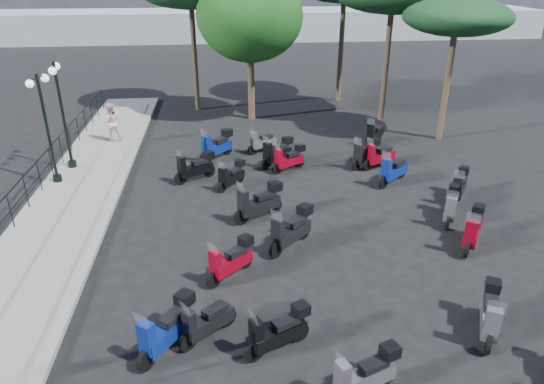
{
  "coord_description": "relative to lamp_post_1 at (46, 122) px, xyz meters",
  "views": [
    {
      "loc": [
        -1.32,
        -11.8,
        7.5
      ],
      "look_at": [
        0.16,
        1.52,
        1.2
      ],
      "focal_mm": 32.0,
      "sensor_mm": 36.0,
      "label": 1
    }
  ],
  "objects": [
    {
      "name": "ground",
      "position": [
        7.47,
        -5.6,
        -2.43
      ],
      "size": [
        120.0,
        120.0,
        0.0
      ],
      "primitive_type": "plane",
      "color": "black",
      "rests_on": "ground"
    },
    {
      "name": "sidewalk",
      "position": [
        0.97,
        -2.6,
        -2.36
      ],
      "size": [
        3.0,
        30.0,
        0.15
      ],
      "primitive_type": "cube",
      "color": "slate",
      "rests_on": "ground"
    },
    {
      "name": "railing",
      "position": [
        -0.33,
        -2.8,
        -1.53
      ],
      "size": [
        0.04,
        26.04,
        1.1
      ],
      "color": "black",
      "rests_on": "sidewalk"
    },
    {
      "name": "lamp_post_1",
      "position": [
        0.0,
        0.0,
        0.0
      ],
      "size": [
        0.51,
        1.15,
        4.0
      ],
      "rotation": [
        0.0,
        0.0,
        -0.25
      ],
      "color": "black",
      "rests_on": "sidewalk"
    },
    {
      "name": "lamp_post_2",
      "position": [
        0.18,
        1.42,
        0.09
      ],
      "size": [
        0.42,
        1.22,
        4.15
      ],
      "rotation": [
        0.0,
        0.0,
        0.14
      ],
      "color": "black",
      "rests_on": "sidewalk"
    },
    {
      "name": "pedestrian_far",
      "position": [
        1.22,
        4.54,
        -1.41
      ],
      "size": [
        0.99,
        0.85,
        1.75
      ],
      "primitive_type": "imported",
      "rotation": [
        0.0,
        0.0,
        3.39
      ],
      "color": "beige",
      "rests_on": "sidewalk"
    },
    {
      "name": "scooter_2",
      "position": [
        4.83,
        -9.2,
        -1.9
      ],
      "size": [
        1.19,
        1.51,
        1.4
      ],
      "rotation": [
        0.0,
        0.0,
        2.51
      ],
      "color": "black",
      "rests_on": "ground"
    },
    {
      "name": "scooter_3",
      "position": [
        6.25,
        -6.67,
        -1.94
      ],
      "size": [
        1.3,
        1.22,
        1.3
      ],
      "rotation": [
        0.0,
        0.0,
        2.31
      ],
      "color": "black",
      "rests_on": "ground"
    },
    {
      "name": "scooter_4",
      "position": [
        5.13,
        -0.17,
        -1.91
      ],
      "size": [
        1.56,
        1.06,
        1.38
      ],
      "rotation": [
        0.0,
        0.0,
        2.11
      ],
      "color": "black",
      "rests_on": "ground"
    },
    {
      "name": "scooter_5",
      "position": [
        5.97,
        2.05,
        -1.87
      ],
      "size": [
        1.43,
        1.48,
        1.49
      ],
      "rotation": [
        0.0,
        0.0,
        2.38
      ],
      "color": "black",
      "rests_on": "ground"
    },
    {
      "name": "scooter_6",
      "position": [
        8.63,
        -10.84,
        -1.95
      ],
      "size": [
        1.52,
        0.79,
        1.27
      ],
      "rotation": [
        0.0,
        0.0,
        1.93
      ],
      "color": "black",
      "rests_on": "ground"
    },
    {
      "name": "scooter_7",
      "position": [
        5.65,
        -8.95,
        -2.0
      ],
      "size": [
        1.28,
        1.04,
        1.23
      ],
      "rotation": [
        0.0,
        0.0,
        2.24
      ],
      "color": "black",
      "rests_on": "ground"
    },
    {
      "name": "scooter_8",
      "position": [
        7.26,
        -3.5,
        -1.88
      ],
      "size": [
        1.67,
        1.12,
        1.47
      ],
      "rotation": [
        0.0,
        0.0,
        2.1
      ],
      "color": "black",
      "rests_on": "ground"
    },
    {
      "name": "scooter_9",
      "position": [
        6.47,
        -0.95,
        -1.98
      ],
      "size": [
        1.08,
        1.23,
        1.19
      ],
      "rotation": [
        0.0,
        0.0,
        2.44
      ],
      "color": "black",
      "rests_on": "ground"
    },
    {
      "name": "scooter_10",
      "position": [
        7.94,
        2.68,
        -2.0
      ],
      "size": [
        1.39,
        0.93,
        1.25
      ],
      "rotation": [
        0.0,
        0.0,
        2.12
      ],
      "color": "black",
      "rests_on": "ground"
    },
    {
      "name": "scooter_13",
      "position": [
        7.15,
        -9.49,
        -1.95
      ],
      "size": [
        1.5,
        0.89,
        1.29
      ],
      "rotation": [
        0.0,
        0.0,
        2.01
      ],
      "color": "black",
      "rests_on": "ground"
    },
    {
      "name": "scooter_14",
      "position": [
        8.04,
        -5.38,
        -1.88
      ],
      "size": [
        1.45,
        1.42,
        1.47
      ],
      "rotation": [
        0.0,
        0.0,
        2.35
      ],
      "color": "black",
      "rests_on": "ground"
    },
    {
      "name": "scooter_15",
      "position": [
        8.42,
        1.05,
        -1.9
      ],
      "size": [
        1.46,
        1.27,
        1.41
      ],
      "rotation": [
        0.0,
        0.0,
        2.27
      ],
      "color": "black",
      "rests_on": "ground"
    },
    {
      "name": "scooter_16",
      "position": [
        8.81,
        0.41,
        -1.95
      ],
      "size": [
        1.45,
        0.97,
        1.28
      ],
      "rotation": [
        0.0,
        0.0,
        2.1
      ],
      "color": "black",
      "rests_on": "ground"
    },
    {
      "name": "scooter_18",
      "position": [
        11.87,
        -9.49,
        -1.93
      ],
      "size": [
        0.97,
        1.55,
        1.34
      ],
      "rotation": [
        0.0,
        0.0,
        2.66
      ],
      "color": "black",
      "rests_on": "ground"
    },
    {
      "name": "scooter_19",
      "position": [
        13.28,
        -5.91,
        -1.9
      ],
      "size": [
        1.18,
        1.53,
        1.41
      ],
      "rotation": [
        0.0,
        0.0,
        2.52
      ],
      "color": "black",
      "rests_on": "ground"
    },
    {
      "name": "scooter_20",
      "position": [
        13.34,
        -4.34,
        -1.93
      ],
      "size": [
        1.0,
        1.53,
        1.34
      ],
      "rotation": [
        0.0,
        0.0,
        2.63
      ],
      "color": "black",
      "rests_on": "ground"
    },
    {
      "name": "scooter_21",
      "position": [
        12.5,
        -1.28,
        -1.93
      ],
      "size": [
        1.46,
        1.26,
        1.45
      ],
      "rotation": [
        0.0,
        0.0,
        2.27
      ],
      "color": "black",
      "rests_on": "ground"
    },
    {
      "name": "scooter_22",
      "position": [
        13.18,
        3.19,
        -1.97
      ],
      "size": [
        1.15,
        1.37,
        1.35
      ],
      "rotation": [
        0.0,
        0.0,
        2.46
      ],
      "color": "black",
      "rests_on": "ground"
    },
    {
      "name": "scooter_26",
      "position": [
        14.32,
        -2.91,
        -1.92
      ],
      "size": [
        1.13,
        1.47,
        1.36
      ],
      "rotation": [
        0.0,
        0.0,
        2.52
      ],
      "color": "black",
      "rests_on": "ground"
    },
    {
      "name": "scooter_27",
      "position": [
        11.99,
        0.54,
        -1.91
      ],
      "size": [
        1.44,
        1.22,
        1.37
      ],
      "rotation": [
        0.0,
        0.0,
        2.25
      ],
      "color": "black",
      "rests_on": "ground"
    },
    {
      "name": "scooter_28",
      "position": [
        12.48,
        0.33,
        -1.96
      ],
      "size": [
        1.58,
        0.94,
        1.37
      ],
      "rotation": [
        0.0,
        0.0,
        2.04
      ],
      "color": "black",
      "rests_on": "ground"
    },
    {
      "name": "broadleaf_tree",
      "position": [
        7.87,
        7.88,
        2.8
      ],
      "size": [
        5.31,
        5.31,
        7.5
      ],
      "color": "#38281E",
      "rests_on": "ground"
    },
    {
      "name": "pine_3",
      "position": [
        16.48,
        3.55,
        3.03
      ],
      "size": [
        4.64,
        4.64,
        6.3
      ],
      "color": "#38281E",
      "rests_on": "ground"
    },
    {
      "name": "distant_hills",
      "position": [
        7.47,
        39.4,
        -0.93
      ],
      "size": [
        70.0,
        8.0,
        3.0
      ],
      "primitive_type": "cube",
      "color": "gray",
      "rests_on": "ground"
    }
  ]
}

